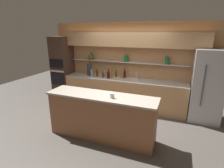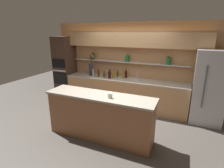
# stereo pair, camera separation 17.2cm
# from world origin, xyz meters

# --- Properties ---
(ground_plane) EXTENTS (12.00, 12.00, 0.00)m
(ground_plane) POSITION_xyz_m (0.00, 0.00, 0.00)
(ground_plane) COLOR #4C4742
(back_wall_unit) EXTENTS (5.20, 0.44, 2.60)m
(back_wall_unit) POSITION_xyz_m (-0.00, 1.53, 1.55)
(back_wall_unit) COLOR tan
(back_wall_unit) RESTS_ON ground_plane
(back_counter_unit) EXTENTS (3.80, 0.62, 0.92)m
(back_counter_unit) POSITION_xyz_m (-0.08, 1.24, 0.46)
(back_counter_unit) COLOR tan
(back_counter_unit) RESTS_ON ground_plane
(island_counter) EXTENTS (2.42, 0.61, 1.02)m
(island_counter) POSITION_xyz_m (0.00, -0.56, 0.51)
(island_counter) COLOR #99603D
(island_counter) RESTS_ON ground_plane
(refrigerator) EXTENTS (0.76, 0.73, 1.91)m
(refrigerator) POSITION_xyz_m (2.22, 1.20, 0.95)
(refrigerator) COLOR #B7B7BC
(refrigerator) RESTS_ON ground_plane
(oven_tower) EXTENTS (0.60, 0.64, 2.16)m
(oven_tower) POSITION_xyz_m (-2.30, 1.24, 1.08)
(oven_tower) COLOR #3D281E
(oven_tower) RESTS_ON ground_plane
(flower_vase) EXTENTS (0.17, 0.17, 0.71)m
(flower_vase) POSITION_xyz_m (-1.26, 1.28, 1.13)
(flower_vase) COLOR #2D2D33
(flower_vase) RESTS_ON back_counter_unit
(sink_fixture) EXTENTS (0.28, 0.28, 0.25)m
(sink_fixture) POSITION_xyz_m (0.31, 1.25, 0.94)
(sink_fixture) COLOR #B7B7BC
(sink_fixture) RESTS_ON back_counter_unit
(bottle_spirit_0) EXTENTS (0.06, 0.06, 0.27)m
(bottle_spirit_0) POSITION_xyz_m (-0.73, 1.29, 1.03)
(bottle_spirit_0) COLOR gray
(bottle_spirit_0) RESTS_ON back_counter_unit
(bottle_oil_1) EXTENTS (0.05, 0.05, 0.23)m
(bottle_oil_1) POSITION_xyz_m (-0.37, 1.41, 1.01)
(bottle_oil_1) COLOR #47380A
(bottle_oil_1) RESTS_ON back_counter_unit
(bottle_spirit_2) EXTENTS (0.07, 0.07, 0.25)m
(bottle_spirit_2) POSITION_xyz_m (-0.96, 1.22, 1.02)
(bottle_spirit_2) COLOR #4C2D0C
(bottle_spirit_2) RESTS_ON back_counter_unit
(bottle_spirit_3) EXTENTS (0.06, 0.06, 0.26)m
(bottle_spirit_3) POSITION_xyz_m (-0.60, 1.33, 1.03)
(bottle_spirit_3) COLOR #4C2D0C
(bottle_spirit_3) RESTS_ON back_counter_unit
(bottle_oil_4) EXTENTS (0.07, 0.07, 0.21)m
(bottle_oil_4) POSITION_xyz_m (-0.73, 1.18, 1.00)
(bottle_oil_4) COLOR #47380A
(bottle_oil_4) RESTS_ON back_counter_unit
(bottle_oil_5) EXTENTS (0.05, 0.05, 0.26)m
(bottle_oil_5) POSITION_xyz_m (-0.16, 1.33, 1.03)
(bottle_oil_5) COLOR olive
(bottle_oil_5) RESTS_ON back_counter_unit
(bottle_oil_6) EXTENTS (0.07, 0.07, 0.25)m
(bottle_oil_6) POSITION_xyz_m (-0.43, 1.21, 1.02)
(bottle_oil_6) COLOR olive
(bottle_oil_6) RESTS_ON back_counter_unit
(bottle_wine_7) EXTENTS (0.07, 0.07, 0.31)m
(bottle_wine_7) POSITION_xyz_m (-0.08, 1.40, 1.04)
(bottle_wine_7) COLOR #380C0C
(bottle_wine_7) RESTS_ON back_counter_unit
(bottle_wine_8) EXTENTS (0.09, 0.09, 0.29)m
(bottle_wine_8) POSITION_xyz_m (-0.53, 1.14, 1.02)
(bottle_wine_8) COLOR #380C0C
(bottle_wine_8) RESTS_ON back_counter_unit
(bottle_spirit_9) EXTENTS (0.06, 0.06, 0.28)m
(bottle_spirit_9) POSITION_xyz_m (-1.12, 1.15, 1.04)
(bottle_spirit_9) COLOR gray
(bottle_spirit_9) RESTS_ON back_counter_unit
(coffee_mug) EXTENTS (0.10, 0.08, 0.10)m
(coffee_mug) POSITION_xyz_m (0.27, -0.64, 1.07)
(coffee_mug) COLOR silver
(coffee_mug) RESTS_ON island_counter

